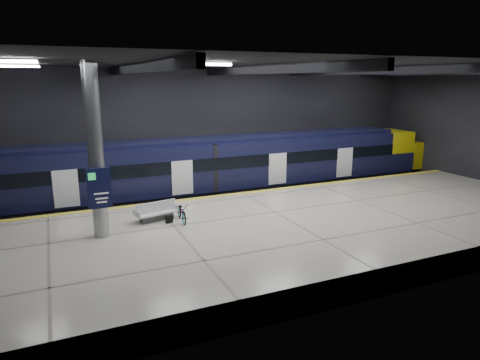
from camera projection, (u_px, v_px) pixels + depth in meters
ground at (265, 227)px, 21.69m from camera, size 30.00×30.00×0.00m
room_shell at (267, 113)px, 20.38m from camera, size 30.10×16.10×8.05m
platform at (291, 232)px, 19.34m from camera, size 30.00×11.00×1.10m
safety_strip at (243, 193)px, 23.88m from camera, size 30.00×0.40×0.01m
rails at (225, 199)px, 26.56m from camera, size 30.00×1.52×0.16m
train at (250, 165)px, 26.78m from camera, size 29.40×2.84×3.79m
bench at (157, 214)px, 19.28m from camera, size 2.05×1.18×0.85m
bicycle at (182, 212)px, 19.11m from camera, size 0.72×1.72×0.88m
pannier_bag at (169, 219)px, 18.93m from camera, size 0.34×0.25×0.35m
info_column at (96, 154)px, 16.59m from camera, size 0.90×0.78×6.90m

